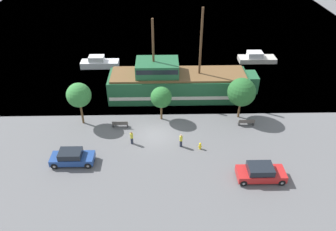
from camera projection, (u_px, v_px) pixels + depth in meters
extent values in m
plane|color=#5B5B5E|center=(155.00, 135.00, 36.57)|extent=(160.00, 160.00, 0.00)
plane|color=teal|center=(157.00, 16.00, 73.11)|extent=(80.00, 80.00, 0.00)
cube|color=#1E5633|center=(178.00, 86.00, 42.75)|extent=(17.83, 4.85, 3.12)
cube|color=silver|center=(178.00, 89.00, 43.01)|extent=(17.47, 4.93, 0.45)
cube|color=#1E5633|center=(251.00, 82.00, 42.66)|extent=(1.40, 2.67, 2.18)
cube|color=brown|center=(178.00, 74.00, 41.81)|extent=(17.12, 4.46, 0.25)
cube|color=#1E5633|center=(157.00, 67.00, 41.23)|extent=(5.35, 3.88, 1.69)
cube|color=black|center=(157.00, 66.00, 41.08)|extent=(5.08, 3.94, 0.61)
cylinder|color=#4C331E|center=(201.00, 42.00, 39.47)|extent=(0.28, 0.28, 8.33)
cylinder|color=#4C331E|center=(153.00, 47.00, 39.72)|extent=(0.28, 0.28, 7.08)
cube|color=#B7B2A8|center=(257.00, 59.00, 52.62)|extent=(5.89, 2.26, 0.74)
cube|color=silver|center=(255.00, 55.00, 52.16)|extent=(2.36, 1.77, 0.88)
cube|color=black|center=(259.00, 54.00, 52.17)|extent=(0.12, 1.58, 0.71)
cube|color=silver|center=(100.00, 64.00, 50.83)|extent=(5.80, 1.96, 0.98)
cube|color=silver|center=(97.00, 59.00, 50.32)|extent=(2.32, 1.53, 0.82)
cube|color=black|center=(101.00, 59.00, 50.33)|extent=(0.12, 1.37, 0.66)
cube|color=navy|center=(73.00, 159.00, 32.34)|extent=(4.23, 1.75, 0.65)
cube|color=black|center=(70.00, 154.00, 31.99)|extent=(2.20, 1.57, 0.60)
cylinder|color=black|center=(88.00, 166.00, 31.85)|extent=(0.69, 0.22, 0.69)
cylinder|color=gray|center=(88.00, 166.00, 31.85)|extent=(0.26, 0.25, 0.26)
cylinder|color=black|center=(91.00, 155.00, 33.15)|extent=(0.69, 0.22, 0.69)
cylinder|color=gray|center=(91.00, 155.00, 33.15)|extent=(0.26, 0.25, 0.26)
cylinder|color=black|center=(54.00, 166.00, 31.79)|extent=(0.69, 0.22, 0.69)
cylinder|color=gray|center=(54.00, 166.00, 31.79)|extent=(0.26, 0.25, 0.26)
cylinder|color=black|center=(59.00, 155.00, 33.09)|extent=(0.69, 0.22, 0.69)
cylinder|color=gray|center=(59.00, 155.00, 33.09)|extent=(0.26, 0.25, 0.26)
cube|color=#B21E1E|center=(261.00, 174.00, 30.53)|extent=(4.47, 1.92, 0.70)
cube|color=black|center=(260.00, 169.00, 30.16)|extent=(2.32, 1.73, 0.62)
cylinder|color=black|center=(282.00, 182.00, 29.99)|extent=(0.67, 0.22, 0.67)
cylinder|color=gray|center=(282.00, 182.00, 29.99)|extent=(0.25, 0.25, 0.25)
cylinder|color=black|center=(276.00, 169.00, 31.43)|extent=(0.67, 0.22, 0.67)
cylinder|color=gray|center=(276.00, 169.00, 31.43)|extent=(0.25, 0.25, 0.25)
cylinder|color=black|center=(244.00, 183.00, 29.92)|extent=(0.67, 0.22, 0.67)
cylinder|color=gray|center=(244.00, 183.00, 29.92)|extent=(0.25, 0.25, 0.25)
cylinder|color=black|center=(240.00, 170.00, 31.37)|extent=(0.67, 0.22, 0.67)
cylinder|color=gray|center=(240.00, 170.00, 31.37)|extent=(0.25, 0.25, 0.25)
cylinder|color=yellow|center=(200.00, 147.00, 34.37)|extent=(0.22, 0.22, 0.56)
sphere|color=yellow|center=(200.00, 144.00, 34.17)|extent=(0.25, 0.25, 0.25)
cylinder|color=yellow|center=(199.00, 146.00, 34.35)|extent=(0.10, 0.09, 0.09)
cylinder|color=yellow|center=(202.00, 146.00, 34.35)|extent=(0.10, 0.09, 0.09)
cube|color=#4C4742|center=(120.00, 124.00, 37.57)|extent=(1.78, 0.45, 0.05)
cube|color=#4C4742|center=(120.00, 123.00, 37.29)|extent=(1.78, 0.06, 0.40)
cube|color=#2D2D2D|center=(113.00, 125.00, 37.68)|extent=(0.12, 0.36, 0.40)
cube|color=#2D2D2D|center=(128.00, 125.00, 37.71)|extent=(0.12, 0.36, 0.40)
cube|color=#4C4742|center=(246.00, 122.00, 37.88)|extent=(1.83, 0.45, 0.05)
cube|color=#4C4742|center=(247.00, 121.00, 37.59)|extent=(1.83, 0.06, 0.40)
cube|color=#2D2D2D|center=(239.00, 124.00, 37.99)|extent=(0.12, 0.36, 0.40)
cube|color=#2D2D2D|center=(253.00, 123.00, 38.02)|extent=(0.12, 0.36, 0.40)
cylinder|color=#232838|center=(132.00, 141.00, 35.04)|extent=(0.27, 0.27, 0.77)
cylinder|color=gold|center=(132.00, 136.00, 34.66)|extent=(0.32, 0.32, 0.59)
sphere|color=#8C664C|center=(131.00, 133.00, 34.44)|extent=(0.21, 0.21, 0.21)
cylinder|color=#232838|center=(181.00, 143.00, 34.64)|extent=(0.27, 0.27, 0.77)
cylinder|color=gold|center=(181.00, 138.00, 34.26)|extent=(0.32, 0.32, 0.59)
sphere|color=tan|center=(181.00, 135.00, 34.04)|extent=(0.21, 0.21, 0.21)
cylinder|color=brown|center=(82.00, 114.00, 37.75)|extent=(0.24, 0.24, 2.59)
sphere|color=#337A38|center=(79.00, 95.00, 36.38)|extent=(2.77, 2.77, 2.77)
cylinder|color=brown|center=(161.00, 112.00, 38.64)|extent=(0.24, 0.24, 1.93)
sphere|color=#286B2D|center=(161.00, 97.00, 37.53)|extent=(2.46, 2.46, 2.46)
cylinder|color=brown|center=(239.00, 110.00, 38.95)|extent=(0.24, 0.24, 2.03)
sphere|color=#235B28|center=(242.00, 92.00, 37.61)|extent=(3.30, 3.30, 3.30)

